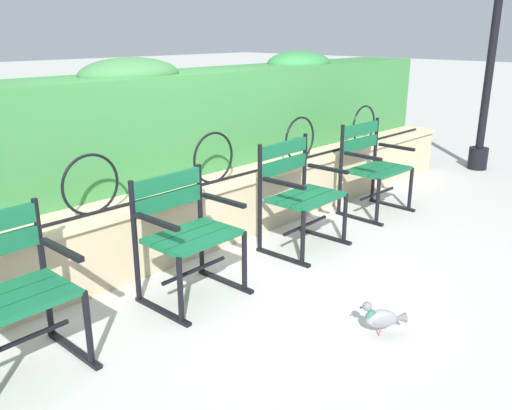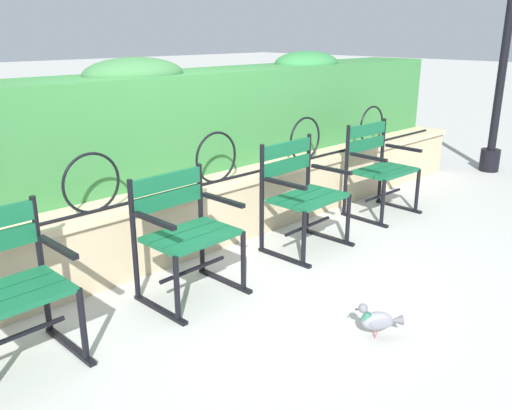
# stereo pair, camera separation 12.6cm
# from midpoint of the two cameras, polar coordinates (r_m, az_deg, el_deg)

# --- Properties ---
(ground_plane) EXTENTS (60.00, 60.00, 0.00)m
(ground_plane) POSITION_cam_midpoint_polar(r_m,az_deg,el_deg) (3.94, -0.25, -7.84)
(ground_plane) COLOR #ADADA8
(stone_wall) EXTENTS (7.65, 0.41, 0.54)m
(stone_wall) POSITION_cam_midpoint_polar(r_m,az_deg,el_deg) (4.38, -7.81, -1.35)
(stone_wall) COLOR tan
(stone_wall) RESTS_ON ground
(iron_arch_fence) EXTENTS (7.11, 0.02, 0.42)m
(iron_arch_fence) POSITION_cam_midpoint_polar(r_m,az_deg,el_deg) (4.03, -10.61, 3.39)
(iron_arch_fence) COLOR black
(iron_arch_fence) RESTS_ON stone_wall
(hedge_row) EXTENTS (7.50, 0.68, 0.98)m
(hedge_row) POSITION_cam_midpoint_polar(r_m,az_deg,el_deg) (4.62, -12.20, 8.64)
(hedge_row) COLOR #387A3D
(hedge_row) RESTS_ON stone_wall
(park_chair_leftmost) EXTENTS (0.65, 0.54, 0.85)m
(park_chair_leftmost) POSITION_cam_midpoint_polar(r_m,az_deg,el_deg) (3.06, -26.41, -8.21)
(park_chair_leftmost) COLOR #145B38
(park_chair_leftmost) RESTS_ON ground
(park_chair_centre_left) EXTENTS (0.63, 0.54, 0.83)m
(park_chair_centre_left) POSITION_cam_midpoint_polar(r_m,az_deg,el_deg) (3.58, -8.54, -2.77)
(park_chair_centre_left) COLOR #145B38
(park_chair_centre_left) RESTS_ON ground
(park_chair_centre_right) EXTENTS (0.66, 0.55, 0.89)m
(park_chair_centre_right) POSITION_cam_midpoint_polar(r_m,az_deg,el_deg) (4.36, 3.74, 1.43)
(park_chair_centre_right) COLOR #145B38
(park_chair_centre_right) RESTS_ON ground
(park_chair_rightmost) EXTENTS (0.63, 0.53, 0.88)m
(park_chair_rightmost) POSITION_cam_midpoint_polar(r_m,az_deg,el_deg) (5.33, 11.62, 4.16)
(park_chair_rightmost) COLOR #145B38
(park_chair_rightmost) RESTS_ON ground
(pigeon_near_chairs) EXTENTS (0.25, 0.22, 0.22)m
(pigeon_near_chairs) POSITION_cam_midpoint_polar(r_m,az_deg,el_deg) (3.29, 12.16, -11.67)
(pigeon_near_chairs) COLOR gray
(pigeon_near_chairs) RESTS_ON ground
(lamppost) EXTENTS (0.28, 0.28, 3.57)m
(lamppost) POSITION_cam_midpoint_polar(r_m,az_deg,el_deg) (7.36, 23.75, 17.68)
(lamppost) COLOR black
(lamppost) RESTS_ON ground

